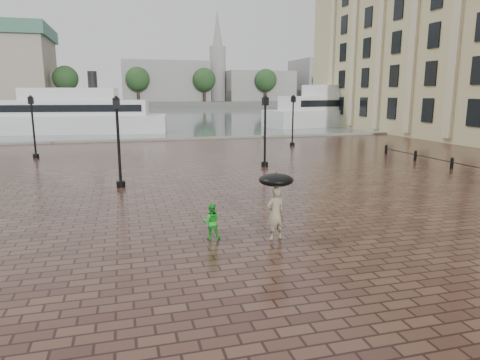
% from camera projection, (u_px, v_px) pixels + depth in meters
% --- Properties ---
extents(ground, '(300.00, 300.00, 0.00)m').
position_uv_depth(ground, '(315.00, 240.00, 13.70)').
color(ground, '#341D17').
rests_on(ground, ground).
extents(harbour_water, '(240.00, 240.00, 0.00)m').
position_uv_depth(harbour_water, '(147.00, 114.00, 100.67)').
color(harbour_water, '#485558').
rests_on(harbour_water, ground).
extents(quay_edge, '(80.00, 0.60, 0.30)m').
position_uv_depth(quay_edge, '(181.00, 140.00, 43.95)').
color(quay_edge, slate).
rests_on(quay_edge, ground).
extents(far_shore, '(300.00, 60.00, 2.00)m').
position_uv_depth(far_shore, '(137.00, 104.00, 164.75)').
color(far_shore, '#4C4C47').
rests_on(far_shore, ground).
extents(distant_skyline, '(102.50, 22.00, 33.00)m').
position_uv_depth(distant_skyline, '(263.00, 81.00, 166.12)').
color(distant_skyline, gray).
rests_on(distant_skyline, ground).
extents(far_trees, '(188.00, 8.00, 13.50)m').
position_uv_depth(far_trees, '(138.00, 79.00, 142.29)').
color(far_trees, '#2D2119').
rests_on(far_trees, ground).
extents(street_lamps, '(21.44, 14.44, 4.40)m').
position_uv_depth(street_lamps, '(187.00, 128.00, 29.39)').
color(street_lamps, black).
rests_on(street_lamps, ground).
extents(adult_pedestrian, '(0.70, 0.53, 1.73)m').
position_uv_depth(adult_pedestrian, '(275.00, 213.00, 13.66)').
color(adult_pedestrian, gray).
rests_on(adult_pedestrian, ground).
extents(child_pedestrian, '(0.64, 0.53, 1.18)m').
position_uv_depth(child_pedestrian, '(211.00, 221.00, 13.71)').
color(child_pedestrian, green).
rests_on(child_pedestrian, ground).
extents(ferry_near, '(22.59, 8.15, 7.24)m').
position_uv_depth(ferry_near, '(72.00, 115.00, 50.81)').
color(ferry_near, silver).
rests_on(ferry_near, ground).
extents(ferry_far, '(25.19, 10.66, 8.04)m').
position_uv_depth(ferry_far, '(343.00, 109.00, 63.76)').
color(ferry_far, silver).
rests_on(ferry_far, ground).
extents(umbrella, '(1.10, 1.10, 1.15)m').
position_uv_depth(umbrella, '(276.00, 180.00, 13.44)').
color(umbrella, black).
rests_on(umbrella, ground).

